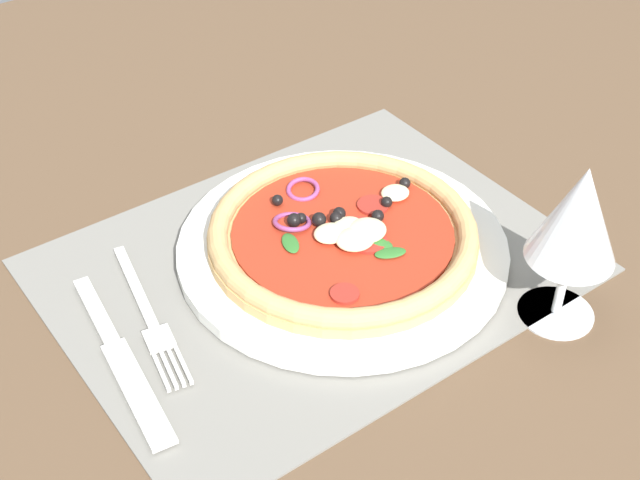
% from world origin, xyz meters
% --- Properties ---
extents(ground_plane, '(1.90, 1.40, 0.02)m').
position_xyz_m(ground_plane, '(0.00, 0.00, -0.01)').
color(ground_plane, brown).
extents(placemat, '(0.44, 0.34, 0.00)m').
position_xyz_m(placemat, '(0.00, 0.00, 0.00)').
color(placemat, slate).
rests_on(placemat, ground_plane).
extents(plate, '(0.30, 0.30, 0.01)m').
position_xyz_m(plate, '(-0.03, 0.01, 0.01)').
color(plate, silver).
rests_on(plate, placemat).
extents(pizza, '(0.24, 0.24, 0.03)m').
position_xyz_m(pizza, '(-0.03, 0.01, 0.03)').
color(pizza, tan).
rests_on(pizza, plate).
extents(fork, '(0.05, 0.18, 0.00)m').
position_xyz_m(fork, '(0.15, -0.02, 0.01)').
color(fork, silver).
rests_on(fork, placemat).
extents(knife, '(0.04, 0.20, 0.01)m').
position_xyz_m(knife, '(0.19, 0.01, 0.01)').
color(knife, silver).
rests_on(knife, placemat).
extents(wine_glass, '(0.07, 0.07, 0.15)m').
position_xyz_m(wine_glass, '(-0.13, 0.17, 0.10)').
color(wine_glass, silver).
rests_on(wine_glass, ground_plane).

